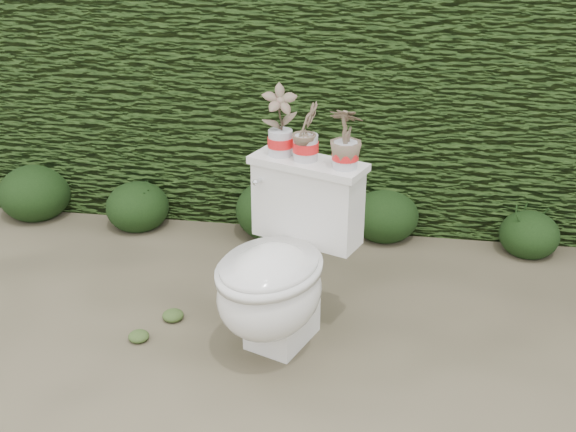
% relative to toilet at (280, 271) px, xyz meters
% --- Properties ---
extents(ground, '(60.00, 60.00, 0.00)m').
position_rel_toilet_xyz_m(ground, '(0.10, 0.04, -0.36)').
color(ground, '#71684E').
rests_on(ground, ground).
extents(hedge, '(8.00, 1.00, 1.60)m').
position_rel_toilet_xyz_m(hedge, '(0.10, 1.64, 0.44)').
color(hedge, '#2E4B19').
rests_on(hedge, ground).
extents(toilet, '(0.67, 0.80, 0.78)m').
position_rel_toilet_xyz_m(toilet, '(0.00, 0.00, 0.00)').
color(toilet, silver).
rests_on(toilet, ground).
extents(potted_plant_left, '(0.18, 0.15, 0.29)m').
position_rel_toilet_xyz_m(potted_plant_left, '(-0.04, 0.27, 0.57)').
color(potted_plant_left, '#247429').
rests_on(potted_plant_left, toilet).
extents(potted_plant_center, '(0.14, 0.16, 0.23)m').
position_rel_toilet_xyz_m(potted_plant_center, '(0.08, 0.23, 0.54)').
color(potted_plant_center, '#247429').
rests_on(potted_plant_center, toilet).
extents(potted_plant_right, '(0.16, 0.16, 0.24)m').
position_rel_toilet_xyz_m(potted_plant_right, '(0.25, 0.16, 0.54)').
color(potted_plant_right, '#247429').
rests_on(potted_plant_right, toilet).
extents(liriope_clump_1, '(0.42, 0.42, 0.34)m').
position_rel_toilet_xyz_m(liriope_clump_1, '(-1.67, 1.08, -0.19)').
color(liriope_clump_1, '#1A3211').
rests_on(liriope_clump_1, ground).
extents(liriope_clump_2, '(0.37, 0.37, 0.29)m').
position_rel_toilet_xyz_m(liriope_clump_2, '(-1.01, 1.04, -0.21)').
color(liriope_clump_2, '#1A3211').
rests_on(liriope_clump_2, ground).
extents(liriope_clump_3, '(0.44, 0.44, 0.35)m').
position_rel_toilet_xyz_m(liriope_clump_3, '(-0.21, 1.06, -0.18)').
color(liriope_clump_3, '#1A3211').
rests_on(liriope_clump_3, ground).
extents(liriope_clump_4, '(0.38, 0.38, 0.31)m').
position_rel_toilet_xyz_m(liriope_clump_4, '(0.41, 1.12, -0.20)').
color(liriope_clump_4, '#1A3211').
rests_on(liriope_clump_4, ground).
extents(liriope_clump_5, '(0.32, 0.32, 0.26)m').
position_rel_toilet_xyz_m(liriope_clump_5, '(1.20, 1.05, -0.23)').
color(liriope_clump_5, '#1A3211').
rests_on(liriope_clump_5, ground).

